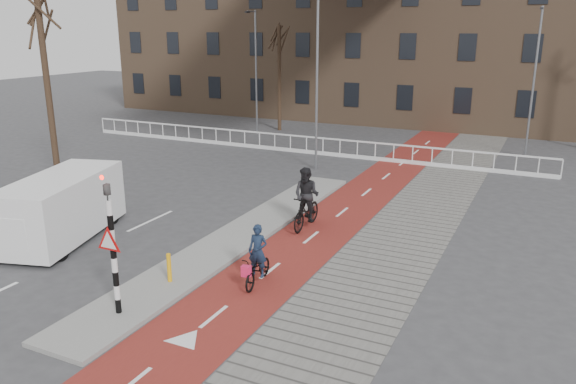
% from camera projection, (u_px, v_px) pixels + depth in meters
% --- Properties ---
extents(ground, '(120.00, 120.00, 0.00)m').
position_uv_depth(ground, '(187.00, 289.00, 15.27)').
color(ground, '#38383A').
rests_on(ground, ground).
extents(bike_lane, '(2.50, 60.00, 0.01)m').
position_uv_depth(bike_lane, '(359.00, 198.00, 23.29)').
color(bike_lane, maroon).
rests_on(bike_lane, ground).
extents(sidewalk, '(3.00, 60.00, 0.01)m').
position_uv_depth(sidewalk, '(427.00, 207.00, 22.12)').
color(sidewalk, slate).
rests_on(sidewalk, ground).
extents(curb_island, '(1.80, 16.00, 0.12)m').
position_uv_depth(curb_island, '(240.00, 235.00, 19.00)').
color(curb_island, gray).
rests_on(curb_island, ground).
extents(traffic_signal, '(0.80, 0.80, 3.68)m').
position_uv_depth(traffic_signal, '(112.00, 241.00, 13.21)').
color(traffic_signal, black).
rests_on(traffic_signal, curb_island).
extents(bollard, '(0.12, 0.12, 0.81)m').
position_uv_depth(bollard, '(169.00, 268.00, 15.33)').
color(bollard, '#F1A80D').
rests_on(bollard, curb_island).
extents(cyclist_near, '(0.74, 1.67, 1.72)m').
position_uv_depth(cyclist_near, '(258.00, 265.00, 15.37)').
color(cyclist_near, black).
rests_on(cyclist_near, bike_lane).
extents(cyclist_far, '(0.94, 2.06, 2.18)m').
position_uv_depth(cyclist_far, '(306.00, 203.00, 19.62)').
color(cyclist_far, black).
rests_on(cyclist_far, bike_lane).
extents(van, '(3.30, 5.36, 2.15)m').
position_uv_depth(van, '(62.00, 207.00, 18.56)').
color(van, white).
rests_on(van, ground).
extents(railing, '(28.00, 0.10, 0.99)m').
position_uv_depth(railing, '(290.00, 146.00, 31.96)').
color(railing, silver).
rests_on(railing, ground).
extents(townhouse_row, '(46.00, 10.00, 15.90)m').
position_uv_depth(townhouse_row, '(401.00, 14.00, 41.96)').
color(townhouse_row, '#7F6047').
rests_on(townhouse_row, ground).
extents(tree_left, '(0.27, 0.27, 8.57)m').
position_uv_depth(tree_left, '(48.00, 90.00, 23.73)').
color(tree_left, black).
rests_on(tree_left, ground).
extents(tree_mid, '(0.25, 0.25, 6.97)m').
position_uv_depth(tree_mid, '(279.00, 79.00, 37.76)').
color(tree_mid, black).
rests_on(tree_mid, ground).
extents(streetlight_near, '(0.12, 0.12, 8.21)m').
position_uv_depth(streetlight_near, '(317.00, 86.00, 26.98)').
color(streetlight_near, slate).
rests_on(streetlight_near, ground).
extents(streetlight_left, '(0.12, 0.12, 7.87)m').
position_uv_depth(streetlight_left, '(256.00, 74.00, 36.30)').
color(streetlight_left, slate).
rests_on(streetlight_left, ground).
extents(streetlight_right, '(0.12, 0.12, 7.89)m').
position_uv_depth(streetlight_right, '(533.00, 84.00, 29.74)').
color(streetlight_right, slate).
rests_on(streetlight_right, ground).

